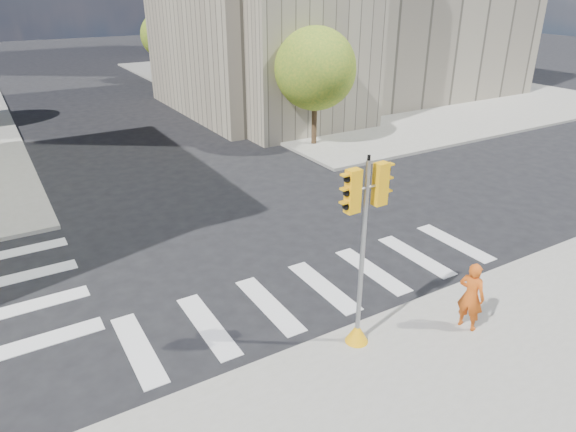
% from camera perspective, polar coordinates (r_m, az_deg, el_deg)
% --- Properties ---
extents(ground, '(160.00, 160.00, 0.00)m').
position_cam_1_polar(ground, '(16.53, 0.30, -4.62)').
color(ground, black).
rests_on(ground, ground).
extents(sidewalk_far_right, '(28.00, 40.00, 0.15)m').
position_cam_1_polar(sidewalk_far_right, '(47.85, 4.86, 14.77)').
color(sidewalk_far_right, gray).
rests_on(sidewalk_far_right, ground).
extents(tree_re_near, '(4.20, 4.20, 6.16)m').
position_cam_1_polar(tree_re_near, '(27.21, 3.06, 16.00)').
color(tree_re_near, '#382616').
rests_on(tree_re_near, ground).
extents(tree_re_mid, '(4.60, 4.60, 6.66)m').
position_cam_1_polar(tree_re_mid, '(37.66, -7.66, 18.63)').
color(tree_re_mid, '#382616').
rests_on(tree_re_mid, ground).
extents(tree_re_far, '(4.00, 4.00, 5.88)m').
position_cam_1_polar(tree_re_far, '(48.90, -13.65, 18.91)').
color(tree_re_far, '#382616').
rests_on(tree_re_far, ground).
extents(lamp_near, '(0.35, 0.18, 8.11)m').
position_cam_1_polar(lamp_near, '(30.76, -0.44, 17.99)').
color(lamp_near, black).
rests_on(lamp_near, sidewalk_far_right).
extents(lamp_far, '(0.35, 0.18, 8.11)m').
position_cam_1_polar(lamp_far, '(43.37, -10.44, 19.49)').
color(lamp_far, black).
rests_on(lamp_far, sidewalk_far_right).
extents(traffic_signal, '(1.07, 0.56, 4.68)m').
position_cam_1_polar(traffic_signal, '(11.74, 8.15, -5.90)').
color(traffic_signal, '#FFAF0D').
rests_on(traffic_signal, sidewalk_near).
extents(photographer, '(0.60, 0.76, 1.81)m').
position_cam_1_polar(photographer, '(13.45, 19.68, -8.38)').
color(photographer, '#D15313').
rests_on(photographer, sidewalk_near).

